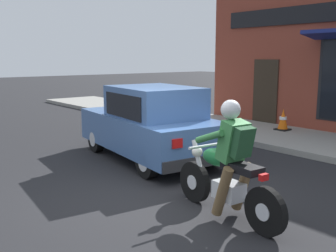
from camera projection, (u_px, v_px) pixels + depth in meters
name	position (u px, v px, depth m)	size (l,w,h in m)	color
ground_plane	(155.00, 202.00, 5.96)	(80.00, 80.00, 0.00)	black
sidewalk_curb	(238.00, 129.00, 11.63)	(2.60, 22.00, 0.14)	gray
motorcycle_with_rider	(228.00, 169.00, 5.28)	(0.60, 2.02, 1.62)	black
car_hatchback	(150.00, 124.00, 8.33)	(2.09, 3.95, 1.57)	black
traffic_cone	(283.00, 120.00, 11.02)	(0.36, 0.36, 0.60)	black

